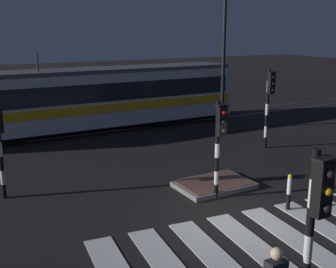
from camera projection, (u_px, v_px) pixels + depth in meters
ground_plane at (235, 219)px, 11.82m from camera, size 120.00×120.00×0.00m
rail_near at (95, 133)px, 21.56m from camera, size 80.00×0.12×0.03m
rail_far at (86, 128)px, 22.78m from camera, size 80.00×0.12×0.03m
crosswalk_zebra at (281, 247)px, 10.30m from camera, size 9.23×5.20×0.02m
traffic_island at (213, 184)px, 14.21m from camera, size 2.50×1.72×0.18m
traffic_light_corner_far_right at (269, 97)px, 18.29m from camera, size 0.36×0.42×3.53m
traffic_light_kerb_mid_left at (315, 220)px, 6.68m from camera, size 0.36×0.42×3.39m
traffic_light_median_centre at (219, 136)px, 12.76m from camera, size 0.36×0.42×3.11m
street_lamp_trackside_right at (227, 39)px, 21.23m from camera, size 0.44×1.21×7.47m
tram at (89, 98)px, 21.74m from camera, size 16.62×2.58×4.15m
bollard_island_edge at (289, 192)px, 12.28m from camera, size 0.12×0.12×1.11m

